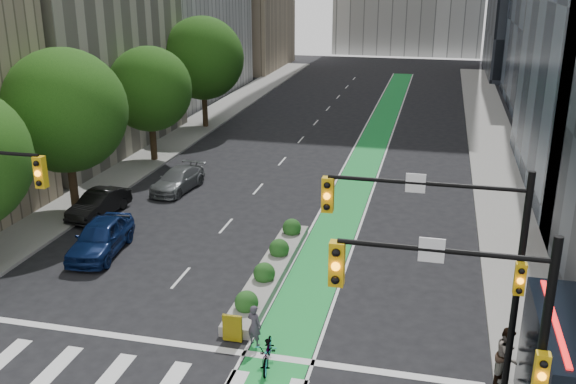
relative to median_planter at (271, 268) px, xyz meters
The scene contains 16 objects.
ground 7.15m from the median_planter, 99.68° to the right, with size 160.00×160.00×0.00m, color black.
sidewalk_left 22.18m from the median_planter, 125.89° to the left, with size 3.60×90.00×0.15m, color gray.
sidewalk_right 20.86m from the median_planter, 59.45° to the left, with size 3.60×90.00×0.15m, color gray.
bike_lane_paint 23.04m from the median_planter, 85.52° to the left, with size 2.20×70.00×0.01m, color green.
tree_mid 14.16m from the median_planter, 157.87° to the left, with size 6.40×6.40×8.78m.
tree_midfar 19.84m from the median_planter, 129.19° to the left, with size 5.60×5.60×7.76m.
tree_far 28.29m from the median_planter, 116.05° to the left, with size 6.60×6.60×9.00m.
signal_right 10.89m from the median_planter, 41.32° to the right, with size 5.82×0.51×7.20m.
signal_far_right 14.22m from the median_planter, 54.91° to the right, with size 4.82×0.51×7.20m.
median_planter is the anchor object (origin of this frame).
bicycle 6.50m from the median_planter, 76.02° to the right, with size 0.68×1.96×1.03m, color gray.
cyclist 5.31m from the median_planter, 81.30° to the right, with size 0.56×0.37×1.54m, color #3A3641.
parked_car_left_near 8.23m from the median_planter, behind, with size 1.91×4.74×1.61m, color #0C1D4B.
parked_car_left_mid 11.73m from the median_planter, 155.87° to the left, with size 1.44×4.12×1.36m, color black.
parked_car_left_far 12.73m from the median_planter, 130.51° to the left, with size 1.80×4.43×1.29m, color slate.
pedestrian_near 10.75m from the median_planter, 31.92° to the right, with size 0.93×0.72×1.91m, color gray.
Camera 1 is at (7.64, -16.83, 12.44)m, focal length 40.00 mm.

